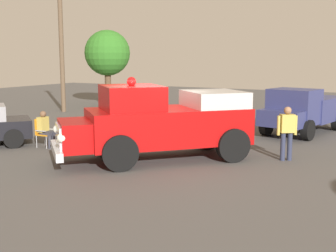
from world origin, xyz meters
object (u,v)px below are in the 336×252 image
Objects in this scene: vintage_fire_truck at (161,122)px; spectator_seated at (45,128)px; parked_pickup at (303,110)px; lawn_chair_by_car at (218,128)px; lawn_chair_spare at (109,122)px; spectator_standing at (287,130)px; oak_tree_right at (107,53)px; lawn_chair_near_truck at (43,131)px; utility_pole at (61,43)px.

vintage_fire_truck reaches higher than spectator_seated.
parked_pickup is 4.44m from lawn_chair_by_car.
lawn_chair_spare is (-3.78, 2.35, -0.61)m from vintage_fire_truck.
lawn_chair_by_car is at bearing 153.27° from spectator_standing.
lawn_chair_by_car is 14.38m from oak_tree_right.
spectator_seated is (-4.51, -0.38, -0.50)m from vintage_fire_truck.
lawn_chair_spare is at bearing 75.08° from spectator_seated.
lawn_chair_by_car is 0.61× the size of spectator_standing.
parked_pickup is at bearing -18.42° from oak_tree_right.
parked_pickup is at bearing 60.36° from lawn_chair_by_car.
oak_tree_right is at bearing 117.81° from spectator_seated.
spectator_seated is (0.13, 0.01, 0.11)m from lawn_chair_near_truck.
lawn_chair_spare is at bearing -143.70° from parked_pickup.
lawn_chair_near_truck is 0.13× the size of utility_pole.
parked_pickup is 1.04× the size of oak_tree_right.
utility_pole is at bearing -93.61° from oak_tree_right.
lawn_chair_spare is at bearing -52.74° from oak_tree_right.
lawn_chair_spare is 0.61× the size of spectator_standing.
lawn_chair_by_car is (0.52, 3.27, -0.61)m from vintage_fire_truck.
parked_pickup reaches higher than lawn_chair_spare.
lawn_chair_near_truck is at bearing -175.20° from vintage_fire_truck.
vintage_fire_truck is at bearing -110.84° from parked_pickup.
spectator_standing is at bearing -22.03° from utility_pole.
spectator_seated is (-5.03, -3.65, 0.11)m from lawn_chair_by_car.
oak_tree_right reaches higher than vintage_fire_truck.
vintage_fire_truck reaches higher than parked_pickup.
lawn_chair_spare is 7.25m from spectator_standing.
spectator_seated is at bearing -104.92° from lawn_chair_spare.
spectator_standing is at bearing -82.22° from parked_pickup.
oak_tree_right reaches higher than lawn_chair_spare.
lawn_chair_by_car is 0.13× the size of utility_pole.
utility_pole is at bearing 128.65° from lawn_chair_near_truck.
utility_pole is (-7.31, 5.34, 3.34)m from lawn_chair_spare.
lawn_chair_spare is 0.13× the size of utility_pole.
vintage_fire_truck is at bearing 4.81° from spectator_seated.
utility_pole reaches higher than spectator_standing.
utility_pole is at bearing 129.24° from spectator_seated.
oak_tree_right is at bearing 143.67° from lawn_chair_by_car.
vintage_fire_truck is 5.75× the size of lawn_chair_near_truck.
spectator_standing is (3.44, 1.80, -0.23)m from vintage_fire_truck.
oak_tree_right reaches higher than lawn_chair_by_car.
lawn_chair_by_car is at bearing -119.64° from parked_pickup.
vintage_fire_truck is at bearing -31.81° from lawn_chair_spare.
utility_pole is (-0.25, -3.95, 0.55)m from oak_tree_right.
lawn_chair_near_truck is 10.86m from utility_pole.
spectator_standing is 0.34× the size of oak_tree_right.
utility_pole is (-14.53, 5.88, 2.97)m from spectator_standing.
spectator_standing is 0.22× the size of utility_pole.
vintage_fire_truck is at bearing -99.05° from lawn_chair_by_car.
parked_pickup is 14.13m from utility_pole.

